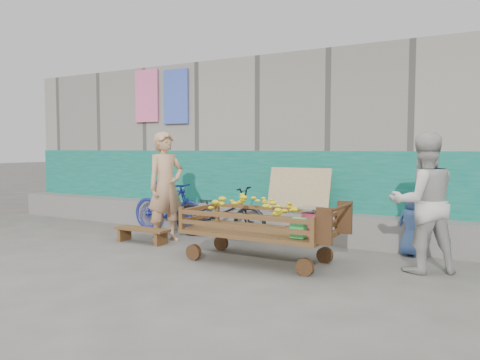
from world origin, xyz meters
The scene contains 9 objects.
ground centered at (0.00, 0.00, 0.00)m, with size 80.00×80.00×0.00m, color #53514B.
building_wall centered at (0.00, 4.05, 1.47)m, with size 12.00×3.50×3.00m.
banana_cart centered at (0.32, 0.76, 0.58)m, with size 2.01×0.92×0.86m.
bench centered at (-1.74, 0.95, 0.17)m, with size 0.91×0.27×0.23m.
vendor_man centered at (-1.50, 1.23, 0.85)m, with size 0.62×0.41×1.69m, color tan.
woman centered at (2.24, 1.28, 0.81)m, with size 0.79×0.62×1.63m, color beige.
child centered at (2.00, 2.05, 0.43)m, with size 0.42×0.27×0.86m, color #3E61A3.
bicycle_dark centered at (-0.92, 1.87, 0.42)m, with size 0.55×1.58×0.83m, color black.
bicycle_blue centered at (-2.01, 1.93, 0.44)m, with size 0.41×1.47×0.88m, color navy.
Camera 1 is at (3.04, -4.46, 1.44)m, focal length 35.00 mm.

